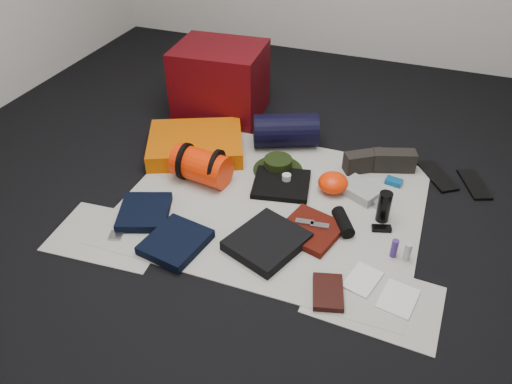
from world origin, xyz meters
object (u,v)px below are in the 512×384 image
(sleeping_pad, at_px, (196,144))
(paperback_book, at_px, (328,292))
(water_bottle, at_px, (384,207))
(compact_camera, at_px, (375,202))
(red_cabinet, at_px, (220,81))
(navy_duffel, at_px, (286,130))
(stuff_sack, at_px, (201,166))

(sleeping_pad, distance_m, paperback_book, 1.39)
(water_bottle, distance_m, compact_camera, 0.15)
(compact_camera, bearing_deg, red_cabinet, -174.95)
(navy_duffel, xyz_separation_m, compact_camera, (0.66, -0.42, -0.09))
(navy_duffel, height_order, water_bottle, navy_duffel)
(sleeping_pad, distance_m, water_bottle, 1.25)
(water_bottle, bearing_deg, navy_duffel, 143.00)
(red_cabinet, bearing_deg, compact_camera, -33.86)
(stuff_sack, relative_size, paperback_book, 1.59)
(stuff_sack, relative_size, navy_duffel, 0.81)
(red_cabinet, relative_size, stuff_sack, 1.78)
(navy_duffel, relative_size, paperback_book, 1.98)
(stuff_sack, bearing_deg, water_bottle, 0.30)
(red_cabinet, relative_size, navy_duffel, 1.44)
(red_cabinet, relative_size, compact_camera, 6.04)
(navy_duffel, bearing_deg, red_cabinet, 130.78)
(red_cabinet, distance_m, sleeping_pad, 0.58)
(red_cabinet, relative_size, paperback_book, 2.84)
(compact_camera, bearing_deg, sleeping_pad, -152.75)
(water_bottle, bearing_deg, stuff_sack, -179.70)
(stuff_sack, xyz_separation_m, navy_duffel, (0.34, 0.54, 0.01))
(stuff_sack, xyz_separation_m, paperback_book, (0.91, -0.60, -0.08))
(stuff_sack, relative_size, compact_camera, 3.39)
(red_cabinet, bearing_deg, stuff_sack, -78.45)
(paperback_book, bearing_deg, sleeping_pad, 125.80)
(red_cabinet, xyz_separation_m, paperback_book, (1.14, -1.42, -0.22))
(stuff_sack, bearing_deg, navy_duffel, 58.02)
(sleeping_pad, xyz_separation_m, navy_duffel, (0.51, 0.27, 0.05))
(water_bottle, distance_m, paperback_book, 0.63)
(sleeping_pad, bearing_deg, water_bottle, -12.30)
(water_bottle, bearing_deg, compact_camera, 115.55)
(compact_camera, relative_size, paperback_book, 0.47)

